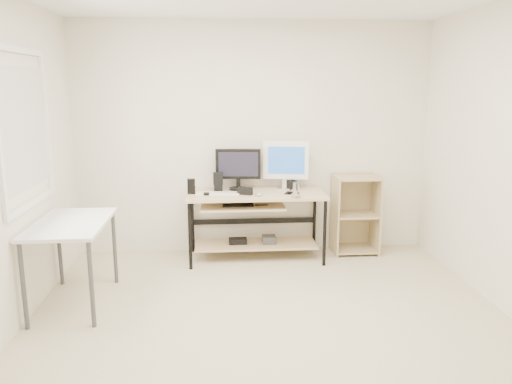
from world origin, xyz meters
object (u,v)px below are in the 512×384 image
at_px(desk, 254,212).
at_px(black_monitor, 238,167).
at_px(audio_controller, 191,186).
at_px(side_table, 71,231).
at_px(white_imac, 286,161).
at_px(shelf_unit, 354,213).

xyz_separation_m(desk, black_monitor, (-0.16, 0.18, 0.47)).
bearing_deg(audio_controller, black_monitor, 18.30).
height_order(side_table, white_imac, white_imac).
relative_size(white_imac, audio_controller, 3.26).
xyz_separation_m(shelf_unit, audio_controller, (-1.85, -0.16, 0.38)).
xyz_separation_m(white_imac, audio_controller, (-1.05, -0.18, -0.23)).
relative_size(black_monitor, white_imac, 0.93).
bearing_deg(black_monitor, white_imac, 5.05).
bearing_deg(desk, audio_controller, -179.97).
relative_size(desk, black_monitor, 2.98).
relative_size(side_table, white_imac, 1.84).
distance_m(desk, audio_controller, 0.73).
bearing_deg(side_table, audio_controller, 47.19).
height_order(shelf_unit, black_monitor, black_monitor).
relative_size(desk, shelf_unit, 1.67).
bearing_deg(side_table, black_monitor, 39.61).
bearing_deg(white_imac, side_table, -138.14).
bearing_deg(audio_controller, shelf_unit, 4.15).
height_order(black_monitor, audio_controller, black_monitor).
height_order(desk, shelf_unit, shelf_unit).
bearing_deg(audio_controller, desk, -0.80).
xyz_separation_m(shelf_unit, white_imac, (-0.80, 0.02, 0.61)).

